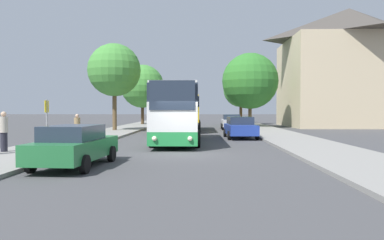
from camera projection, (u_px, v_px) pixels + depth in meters
ground_plane at (182, 153)px, 17.72m from camera, size 300.00×300.00×0.00m
sidewalk_left at (36, 151)px, 17.92m from camera, size 4.00×120.00×0.15m
sidewalk_right at (331, 152)px, 17.53m from camera, size 4.00×120.00×0.15m
building_right_background at (349, 68)px, 45.78m from camera, size 15.02×12.87×14.45m
bus_front at (178, 113)px, 23.50m from camera, size 2.90×10.69×3.53m
bus_middle at (186, 113)px, 36.58m from camera, size 2.93×10.38×3.36m
parked_car_left_curb at (75, 145)px, 13.55m from camera, size 2.24×4.75×1.51m
parked_car_right_near at (240, 127)px, 27.05m from camera, size 2.26×4.70×1.55m
parked_car_right_far at (231, 122)px, 39.39m from camera, size 2.17×4.09×1.57m
bus_stop_sign at (47, 118)px, 18.77m from camera, size 0.08×0.45×2.44m
pedestrian_waiting_near at (4, 131)px, 17.12m from camera, size 0.36×0.36×1.84m
pedestrian_walking_back at (77, 128)px, 22.48m from camera, size 0.36×0.36×1.67m
tree_left_near at (114, 70)px, 35.24m from camera, size 4.97×4.97×8.16m
tree_left_far at (142, 86)px, 49.77m from camera, size 5.74×5.74×7.91m
tree_right_near at (241, 90)px, 51.34m from camera, size 4.81×4.81×7.09m
tree_right_mid at (250, 81)px, 42.68m from camera, size 6.38×6.38×8.39m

